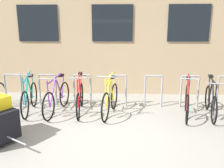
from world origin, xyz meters
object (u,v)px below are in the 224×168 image
at_px(bicycle_maroon, 187,101).
at_px(bicycle_teal, 30,98).
at_px(bicycle_red, 80,98).
at_px(bicycle_yellow, 110,99).
at_px(bicycle_black, 211,101).
at_px(bicycle_purple, 57,98).

bearing_deg(bicycle_maroon, bicycle_teal, 178.16).
height_order(bicycle_red, bicycle_maroon, bicycle_maroon).
bearing_deg(bicycle_teal, bicycle_yellow, -2.43).
height_order(bicycle_red, bicycle_teal, bicycle_teal).
bearing_deg(bicycle_black, bicycle_maroon, -172.96).
height_order(bicycle_black, bicycle_teal, bicycle_teal).
bearing_deg(bicycle_black, bicycle_purple, 179.28).
bearing_deg(bicycle_purple, bicycle_yellow, -3.48).
bearing_deg(bicycle_red, bicycle_black, -1.50).
bearing_deg(bicycle_teal, bicycle_black, -0.67).
height_order(bicycle_purple, bicycle_black, bicycle_purple).
bearing_deg(bicycle_red, bicycle_yellow, -8.72).
distance_m(bicycle_red, bicycle_yellow, 0.82).
distance_m(bicycle_yellow, bicycle_teal, 2.14).
xyz_separation_m(bicycle_black, bicycle_teal, (-4.69, 0.06, 0.01)).
xyz_separation_m(bicycle_red, bicycle_maroon, (2.74, -0.16, 0.01)).
bearing_deg(bicycle_teal, bicycle_red, 1.41).
height_order(bicycle_yellow, bicycle_teal, same).
bearing_deg(bicycle_black, bicycle_teal, 179.33).
xyz_separation_m(bicycle_maroon, bicycle_black, (0.61, 0.08, -0.02)).
distance_m(bicycle_maroon, bicycle_teal, 4.08).
height_order(bicycle_maroon, bicycle_yellow, bicycle_yellow).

